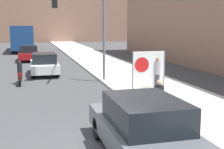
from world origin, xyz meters
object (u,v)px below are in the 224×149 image
Objects in this scene: jogger_on_sidewalk at (157,73)px; protest_banner at (148,70)px; motorcycle_on_road at (20,74)px; car_on_road_nearest at (44,64)px; traffic_light_pole at (85,18)px; seated_protester at (160,95)px; parked_car_curbside at (143,127)px; car_on_road_midblock at (29,53)px; city_bus_on_road at (23,37)px.

jogger_on_sidewalk is 0.85× the size of protest_banner.
car_on_road_nearest is at bearing 64.85° from motorcycle_on_road.
traffic_light_pole reaches higher than jogger_on_sidewalk.
parked_car_curbside reaches higher than seated_protester.
protest_banner is at bearing -70.76° from car_on_road_midblock.
protest_banner is at bearing -57.79° from car_on_road_nearest.
seated_protester is at bearing 60.32° from parked_car_curbside.
city_bus_on_road is at bearing 103.64° from seated_protester.
traffic_light_pole is at bearing -57.11° from car_on_road_nearest.
car_on_road_midblock is at bearing 104.81° from traffic_light_pole.
car_on_road_midblock is (-2.83, 23.17, -0.03)m from parked_car_curbside.
protest_banner is 5.26m from traffic_light_pole.
traffic_light_pole is 11.25m from parked_car_curbside.
motorcycle_on_road is (-3.72, 0.28, -3.16)m from traffic_light_pole.
protest_banner reaches higher than motorcycle_on_road.
traffic_light_pole reaches higher than city_bus_on_road.
traffic_light_pole is 5.08m from car_on_road_nearest.
car_on_road_midblock is 12.11m from city_bus_on_road.
car_on_road_midblock reaches higher than motorcycle_on_road.
seated_protester is 8.36m from traffic_light_pole.
seated_protester is 0.26× the size of parked_car_curbside.
car_on_road_midblock is (-3.26, 12.32, -2.99)m from traffic_light_pole.
motorcycle_on_road is (-6.13, 4.20, -0.59)m from protest_banner.
seated_protester is 32.52m from city_bus_on_road.
city_bus_on_road is (-1.72, 20.90, 1.15)m from car_on_road_nearest.
jogger_on_sidewalk reaches higher than car_on_road_nearest.
city_bus_on_road is (-6.36, 28.27, 0.72)m from protest_banner.
jogger_on_sidewalk is 0.39× the size of car_on_road_midblock.
parked_car_curbside is 0.42× the size of city_bus_on_road.
protest_banner is 8.72m from car_on_road_nearest.
protest_banner is 28.99m from city_bus_on_road.
seated_protester is 0.28× the size of car_on_road_nearest.
city_bus_on_road reaches higher than seated_protester.
car_on_road_nearest is at bearing -41.99° from jogger_on_sidewalk.
jogger_on_sidewalk reaches higher than seated_protester.
traffic_light_pole is at bearing 104.29° from seated_protester.
car_on_road_nearest is at bearing 122.21° from protest_banner.
protest_banner is at bearing -58.40° from traffic_light_pole.
traffic_light_pole is (-1.37, 7.71, 2.93)m from seated_protester.
parked_car_curbside is at bearing -73.50° from motorcycle_on_road.
jogger_on_sidewalk is at bearing 3.93° from protest_banner.
motorcycle_on_road is at bearing -19.10° from jogger_on_sidewalk.
seated_protester is 0.74× the size of jogger_on_sidewalk.
car_on_road_nearest is 2.10× the size of motorcycle_on_road.
protest_banner is 0.37× the size of traffic_light_pole.
city_bus_on_road is at bearing -63.22° from jogger_on_sidewalk.
seated_protester is 0.23× the size of traffic_light_pole.
city_bus_on_road is (-5.32, 32.06, 1.09)m from seated_protester.
car_on_road_midblock is at bearing 96.98° from parked_car_curbside.
traffic_light_pole is 1.15× the size of parked_car_curbside.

